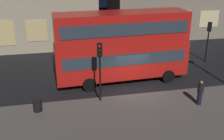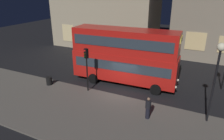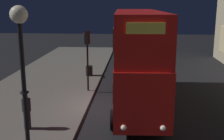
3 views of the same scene
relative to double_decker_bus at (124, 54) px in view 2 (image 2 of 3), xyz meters
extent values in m
plane|color=black|center=(0.54, -2.08, -3.02)|extent=(80.00, 80.00, 0.00)
cube|color=#5B564F|center=(0.54, -6.49, -2.96)|extent=(44.00, 7.43, 0.12)
cube|color=#F9E09E|center=(-13.16, 8.60, -0.69)|extent=(2.05, 0.06, 2.58)
cube|color=#E5C67F|center=(-9.95, 8.60, -0.75)|extent=(2.05, 0.06, 2.51)
cube|color=#E5C67F|center=(-6.75, 8.60, -0.65)|extent=(2.05, 0.06, 2.16)
cube|color=#F9E09E|center=(-3.54, 8.60, -0.78)|extent=(2.05, 0.06, 2.36)
cube|color=#F2D18C|center=(5.58, 9.94, -0.33)|extent=(2.45, 0.06, 2.27)
cube|color=red|center=(0.00, 0.00, -1.19)|extent=(10.29, 2.97, 2.67)
cube|color=red|center=(0.00, 0.00, 1.28)|extent=(10.08, 2.91, 2.27)
cube|color=#2D3842|center=(0.00, 0.00, -0.85)|extent=(9.48, 2.99, 0.90)
cube|color=#2D3842|center=(0.00, 0.00, 1.40)|extent=(9.48, 2.99, 0.90)
cube|color=#F2D84C|center=(5.03, 0.24, 1.91)|extent=(0.15, 1.50, 0.44)
sphere|color=white|center=(5.06, 1.05, -2.17)|extent=(0.24, 0.24, 0.24)
sphere|color=white|center=(5.14, -0.57, -2.17)|extent=(0.24, 0.24, 0.24)
cylinder|color=black|center=(3.39, 1.46, -2.52)|extent=(1.00, 0.29, 0.99)
cylinder|color=black|center=(3.52, -1.13, -2.52)|extent=(1.00, 0.29, 0.99)
cylinder|color=black|center=(-2.86, 1.16, -2.52)|extent=(1.00, 0.29, 0.99)
cylinder|color=black|center=(-2.74, -1.43, -2.52)|extent=(1.00, 0.29, 0.99)
cylinder|color=black|center=(-2.24, -3.23, -1.33)|extent=(0.12, 0.12, 3.14)
cube|color=black|center=(-2.24, -3.23, 0.67)|extent=(0.38, 0.34, 0.85)
sphere|color=red|center=(-2.28, -3.37, 0.94)|extent=(0.17, 0.17, 0.17)
sphere|color=black|center=(-2.28, -3.37, 0.67)|extent=(0.17, 0.17, 0.17)
sphere|color=black|center=(-2.28, -3.37, 0.40)|extent=(0.17, 0.17, 0.17)
cylinder|color=black|center=(8.90, 2.70, -1.55)|extent=(0.12, 0.12, 2.93)
cylinder|color=black|center=(7.89, -3.57, -0.30)|extent=(0.14, 0.14, 5.18)
torus|color=black|center=(7.89, -3.57, 0.15)|extent=(0.28, 0.28, 0.06)
sphere|color=#F9EFC6|center=(7.89, -3.57, 2.53)|extent=(0.53, 0.53, 0.53)
cylinder|color=black|center=(3.98, -5.10, -2.46)|extent=(0.32, 0.32, 0.88)
cylinder|color=black|center=(3.98, -5.10, -1.73)|extent=(0.40, 0.40, 0.59)
sphere|color=#8C664C|center=(3.98, -5.10, -1.32)|extent=(0.22, 0.22, 0.22)
cylinder|color=black|center=(-6.31, -3.78, -2.50)|extent=(0.56, 0.56, 0.80)
camera|label=1|loc=(-4.81, -19.15, 5.72)|focal=43.12mm
camera|label=2|loc=(7.16, -17.66, 5.90)|focal=33.17mm
camera|label=3|loc=(16.24, -0.20, 2.86)|focal=46.45mm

